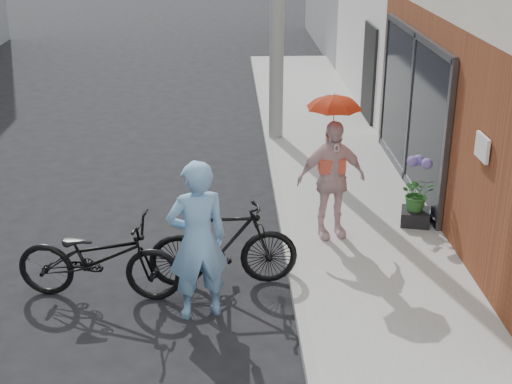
{
  "coord_description": "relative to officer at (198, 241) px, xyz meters",
  "views": [
    {
      "loc": [
        0.12,
        -7.74,
        4.55
      ],
      "look_at": [
        0.48,
        0.67,
        1.1
      ],
      "focal_mm": 50.0,
      "sensor_mm": 36.0,
      "label": 1
    }
  ],
  "objects": [
    {
      "name": "parasol",
      "position": [
        1.79,
        1.85,
        1.16
      ],
      "size": [
        0.72,
        0.72,
        0.63
      ],
      "primitive_type": "imported",
      "color": "red",
      "rests_on": "kimono_woman"
    },
    {
      "name": "planter",
      "position": [
        3.11,
        2.16,
        -0.74
      ],
      "size": [
        0.5,
        0.5,
        0.21
      ],
      "primitive_type": "cube",
      "rotation": [
        0.0,
        0.0,
        -0.26
      ],
      "color": "black",
      "rests_on": "sidewalk"
    },
    {
      "name": "officer",
      "position": [
        0.0,
        0.0,
        0.0
      ],
      "size": [
        0.81,
        0.64,
        1.94
      ],
      "primitive_type": "imported",
      "rotation": [
        0.0,
        0.0,
        3.42
      ],
      "color": "#7CAEDD",
      "rests_on": "ground"
    },
    {
      "name": "kimono_woman",
      "position": [
        1.79,
        1.85,
        -0.0
      ],
      "size": [
        1.05,
        0.61,
        1.69
      ],
      "primitive_type": "imported",
      "rotation": [
        0.0,
        0.0,
        0.21
      ],
      "color": "beige",
      "rests_on": "sidewalk"
    },
    {
      "name": "bike_left",
      "position": [
        -1.23,
        0.47,
        -0.43
      ],
      "size": [
        2.11,
        0.97,
        1.07
      ],
      "primitive_type": "imported",
      "rotation": [
        0.0,
        0.0,
        1.44
      ],
      "color": "black",
      "rests_on": "ground"
    },
    {
      "name": "potted_plant",
      "position": [
        3.11,
        2.16,
        -0.37
      ],
      "size": [
        0.48,
        0.42,
        0.53
      ],
      "primitive_type": "imported",
      "color": "#2C6428",
      "rests_on": "planter"
    },
    {
      "name": "bike_right",
      "position": [
        0.29,
        0.7,
        -0.41
      ],
      "size": [
        1.89,
        0.62,
        1.12
      ],
      "primitive_type": "imported",
      "rotation": [
        0.0,
        0.0,
        1.62
      ],
      "color": "black",
      "rests_on": "ground"
    },
    {
      "name": "curb",
      "position": [
        1.18,
        2.44,
        -0.91
      ],
      "size": [
        0.12,
        24.0,
        0.12
      ],
      "primitive_type": "cube",
      "color": "#9E9E99",
      "rests_on": "ground"
    },
    {
      "name": "sidewalk",
      "position": [
        2.34,
        2.44,
        -0.91
      ],
      "size": [
        2.2,
        24.0,
        0.12
      ],
      "primitive_type": "cube",
      "color": "#989993",
      "rests_on": "ground"
    },
    {
      "name": "ground",
      "position": [
        0.24,
        0.44,
        -0.97
      ],
      "size": [
        80.0,
        80.0,
        0.0
      ],
      "primitive_type": "plane",
      "color": "black",
      "rests_on": "ground"
    }
  ]
}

